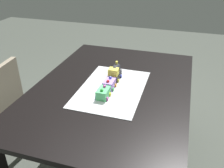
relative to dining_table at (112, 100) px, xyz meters
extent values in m
plane|color=#474C44|center=(0.00, 0.00, -0.63)|extent=(8.00, 8.00, 0.00)
cube|color=black|center=(0.00, 0.00, 0.09)|extent=(1.40, 1.00, 0.03)
cube|color=black|center=(-0.64, -0.44, -0.28)|extent=(0.07, 0.07, 0.71)
cube|color=black|center=(-0.64, 0.44, -0.28)|extent=(0.07, 0.07, 0.71)
cube|color=gray|center=(0.20, -0.72, 0.03)|extent=(0.40, 0.07, 0.40)
cube|color=gray|center=(0.03, -0.75, -0.42)|extent=(0.04, 0.04, 0.42)
cube|color=gray|center=(0.37, -0.71, -0.42)|extent=(0.04, 0.04, 0.42)
cube|color=silver|center=(0.03, 0.01, 0.11)|extent=(0.60, 0.40, 0.00)
cube|color=#232328|center=(-0.10, -0.01, 0.14)|extent=(0.12, 0.06, 0.05)
cylinder|color=#232328|center=(-0.11, -0.01, 0.18)|extent=(0.08, 0.05, 0.05)
cube|color=#F4E04C|center=(-0.06, -0.01, 0.18)|extent=(0.06, 0.06, 0.04)
cylinder|color=#F4E04C|center=(-0.14, -0.01, 0.21)|extent=(0.02, 0.02, 0.03)
sphere|color=#F4EFCC|center=(-0.17, -0.01, 0.14)|extent=(0.02, 0.02, 0.02)
cylinder|color=red|center=(-0.13, -0.05, 0.12)|extent=(0.02, 0.01, 0.02)
cylinder|color=orange|center=(-0.06, -0.05, 0.12)|extent=(0.02, 0.01, 0.02)
cylinder|color=#4C59D8|center=(-0.13, 0.03, 0.12)|extent=(0.02, 0.01, 0.02)
cylinder|color=yellow|center=(-0.06, 0.03, 0.12)|extent=(0.02, 0.01, 0.02)
cube|color=#AD84E0|center=(0.03, -0.01, 0.14)|extent=(0.10, 0.06, 0.06)
cylinder|color=#4C59D8|center=(0.01, -0.05, 0.12)|extent=(0.02, 0.01, 0.02)
cylinder|color=orange|center=(0.06, -0.05, 0.12)|extent=(0.02, 0.01, 0.02)
cylinder|color=orange|center=(0.01, 0.03, 0.12)|extent=(0.02, 0.01, 0.02)
cylinder|color=green|center=(0.06, 0.03, 0.12)|extent=(0.02, 0.01, 0.02)
sphere|color=#4C59D8|center=(0.01, -0.01, 0.17)|extent=(0.02, 0.02, 0.02)
sphere|color=red|center=(0.06, -0.01, 0.17)|extent=(0.02, 0.02, 0.02)
cube|color=#59CC7A|center=(0.15, -0.01, 0.14)|extent=(0.10, 0.06, 0.06)
cylinder|color=yellow|center=(0.12, -0.05, 0.12)|extent=(0.02, 0.01, 0.02)
cylinder|color=#4C59D8|center=(0.18, -0.05, 0.12)|extent=(0.02, 0.01, 0.02)
cylinder|color=yellow|center=(0.12, 0.03, 0.12)|extent=(0.02, 0.01, 0.02)
cylinder|color=#D84CB2|center=(0.18, 0.03, 0.12)|extent=(0.02, 0.01, 0.02)
sphere|color=#D84CB2|center=(0.13, -0.01, 0.17)|extent=(0.02, 0.02, 0.02)
sphere|color=green|center=(0.18, -0.01, 0.17)|extent=(0.02, 0.02, 0.02)
camera|label=1|loc=(1.34, 0.41, 0.90)|focal=38.98mm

